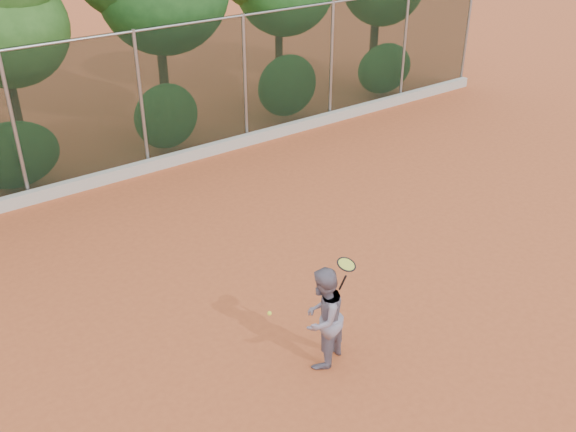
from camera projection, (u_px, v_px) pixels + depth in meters
ground at (321, 299)px, 11.46m from camera, size 80.00×80.00×0.00m
concrete_curb at (151, 165)px, 16.20m from camera, size 24.00×0.20×0.30m
tennis_player at (322, 318)px, 9.61m from camera, size 1.01×0.91×1.69m
chainlink_fence at (141, 98)px, 15.50m from camera, size 24.09×0.09×3.50m
tennis_racket at (346, 267)px, 9.25m from camera, size 0.37×0.36×0.56m
tennis_ball_in_flight at (269, 313)px, 9.04m from camera, size 0.06×0.06×0.06m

